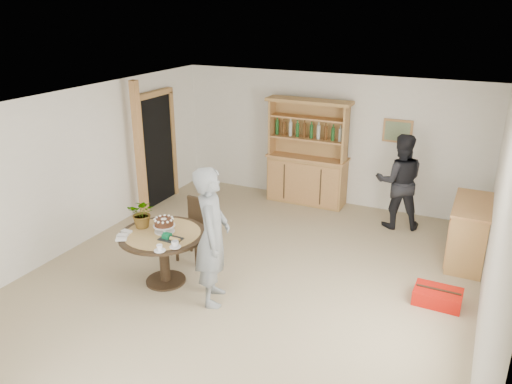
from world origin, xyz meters
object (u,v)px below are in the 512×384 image
(hutch, at_px, (307,168))
(red_suitcase, at_px, (438,297))
(dining_table, at_px, (163,243))
(sideboard, at_px, (469,232))
(adult_person, at_px, (399,181))
(dining_chair, at_px, (196,225))
(teen_boy, at_px, (212,237))

(hutch, distance_m, red_suitcase, 3.91)
(dining_table, xyz_separation_m, red_suitcase, (3.54, 1.08, -0.50))
(sideboard, bearing_deg, adult_person, 146.22)
(adult_person, bearing_deg, red_suitcase, 95.49)
(sideboard, height_order, adult_person, adult_person)
(dining_table, bearing_deg, hutch, 78.80)
(dining_chair, height_order, red_suitcase, dining_chair)
(dining_chair, xyz_separation_m, red_suitcase, (3.54, 0.25, -0.43))
(hutch, height_order, adult_person, hutch)
(teen_boy, xyz_separation_m, adult_person, (1.71, 3.41, -0.09))
(sideboard, distance_m, dining_chair, 4.13)
(sideboard, relative_size, red_suitcase, 2.07)
(hutch, height_order, dining_table, hutch)
(dining_chair, bearing_deg, dining_table, -86.62)
(hutch, height_order, dining_chair, hutch)
(dining_table, height_order, adult_person, adult_person)
(dining_table, distance_m, dining_chair, 0.83)
(sideboard, distance_m, red_suitcase, 1.49)
(adult_person, bearing_deg, teen_boy, 45.26)
(dining_chair, bearing_deg, red_suitcase, 7.73)
(adult_person, bearing_deg, sideboard, 128.12)
(sideboard, height_order, red_suitcase, sideboard)
(sideboard, relative_size, adult_person, 0.75)
(dining_table, xyz_separation_m, adult_person, (2.56, 3.31, 0.23))
(dining_table, relative_size, dining_chair, 1.27)
(dining_table, xyz_separation_m, teen_boy, (0.85, -0.10, 0.32))
(red_suitcase, bearing_deg, teen_boy, -155.31)
(adult_person, distance_m, red_suitcase, 2.55)
(hutch, xyz_separation_m, sideboard, (3.04, -1.24, -0.22))
(sideboard, bearing_deg, dining_chair, -156.13)
(sideboard, xyz_separation_m, adult_person, (-1.22, 0.81, 0.36))
(dining_table, height_order, teen_boy, teen_boy)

